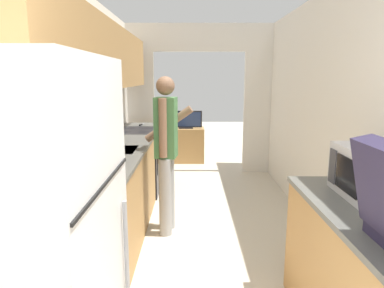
# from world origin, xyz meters

# --- Properties ---
(wall_left) EXTENTS (0.38, 7.57, 2.50)m
(wall_left) POSITION_xyz_m (-1.16, 2.41, 1.50)
(wall_left) COLOR white
(wall_left) RESTS_ON ground_plane
(wall_right) EXTENTS (0.06, 7.57, 2.50)m
(wall_right) POSITION_xyz_m (1.24, 1.98, 1.25)
(wall_right) COLOR white
(wall_right) RESTS_ON ground_plane
(wall_far_with_doorway) EXTENTS (2.83, 0.06, 2.50)m
(wall_far_with_doorway) POSITION_xyz_m (0.00, 5.20, 1.43)
(wall_far_with_doorway) COLOR white
(wall_far_with_doorway) RESTS_ON ground_plane
(counter_left) EXTENTS (0.62, 3.92, 0.90)m
(counter_left) POSITION_xyz_m (-0.91, 2.71, 0.45)
(counter_left) COLOR #B2844C
(counter_left) RESTS_ON ground_plane
(refrigerator) EXTENTS (0.79, 0.81, 1.72)m
(refrigerator) POSITION_xyz_m (-0.83, 0.63, 0.86)
(refrigerator) COLOR white
(refrigerator) RESTS_ON ground_plane
(range_oven) EXTENTS (0.66, 0.79, 1.04)m
(range_oven) POSITION_xyz_m (-0.90, 4.15, 0.46)
(range_oven) COLOR black
(range_oven) RESTS_ON ground_plane
(person) EXTENTS (0.53, 0.41, 1.65)m
(person) POSITION_xyz_m (-0.39, 2.83, 0.88)
(person) COLOR #9E9E9E
(person) RESTS_ON ground_plane
(microwave) EXTENTS (0.39, 0.48, 0.31)m
(microwave) POSITION_xyz_m (1.00, 1.40, 1.06)
(microwave) COLOR #B7B7BC
(microwave) RESTS_ON counter_right
(tv_cabinet) EXTENTS (0.70, 0.42, 0.67)m
(tv_cabinet) POSITION_xyz_m (-0.24, 5.93, 0.33)
(tv_cabinet) COLOR #B2844C
(tv_cabinet) RESTS_ON ground_plane
(television) EXTENTS (0.61, 0.16, 0.34)m
(television) POSITION_xyz_m (-0.24, 5.89, 0.83)
(television) COLOR black
(television) RESTS_ON tv_cabinet
(knife) EXTENTS (0.07, 0.31, 0.02)m
(knife) POSITION_xyz_m (-0.92, 4.68, 0.91)
(knife) COLOR #B7B7BC
(knife) RESTS_ON counter_left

